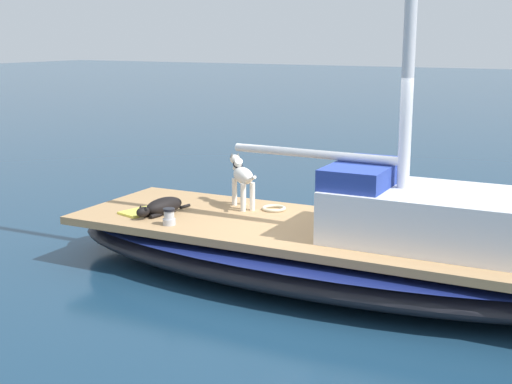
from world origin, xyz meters
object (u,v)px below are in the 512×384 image
object	(u,v)px
dog_white	(242,177)
deck_towel	(143,212)
sailboat_main	(327,254)
coiled_rope	(274,208)
deck_winch	(169,217)
dog_black	(162,207)

from	to	relation	value
dog_white	deck_towel	distance (m)	1.42
sailboat_main	dog_white	bearing A→B (deg)	-107.26
dog_white	coiled_rope	bearing A→B (deg)	97.97
coiled_rope	deck_towel	xyz separation A→B (m)	(0.99, -1.45, -0.01)
dog_white	deck_winch	world-z (taller)	dog_white
dog_white	deck_towel	bearing A→B (deg)	-47.10
deck_winch	coiled_rope	size ratio (longest dim) A/B	0.65
dog_white	dog_black	bearing A→B (deg)	-38.92
sailboat_main	dog_black	bearing A→B (deg)	-79.17
dog_black	deck_towel	xyz separation A→B (m)	(0.05, -0.29, -0.09)
deck_towel	dog_white	bearing A→B (deg)	132.90
sailboat_main	deck_towel	xyz separation A→B (m)	(0.47, -2.47, 0.34)
sailboat_main	dog_white	xyz separation A→B (m)	(-0.46, -1.47, 0.75)
dog_white	deck_winch	distance (m)	1.33
deck_winch	coiled_rope	bearing A→B (deg)	149.53
deck_winch	deck_towel	xyz separation A→B (m)	(-0.33, -0.68, -0.08)
sailboat_main	dog_black	size ratio (longest dim) A/B	7.71
deck_towel	deck_winch	bearing A→B (deg)	64.19
dog_black	coiled_rope	size ratio (longest dim) A/B	2.94
deck_winch	deck_towel	size ratio (longest dim) A/B	0.38
deck_winch	dog_black	bearing A→B (deg)	-134.03
dog_black	coiled_rope	world-z (taller)	dog_black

